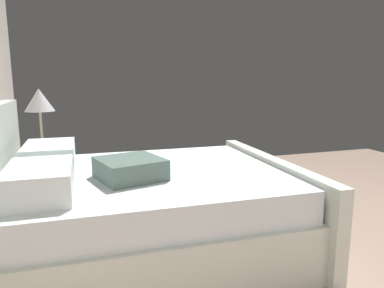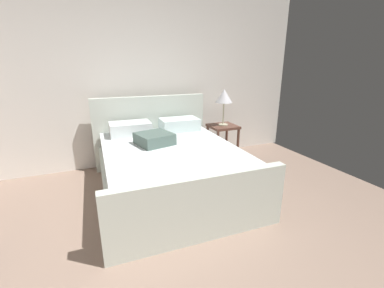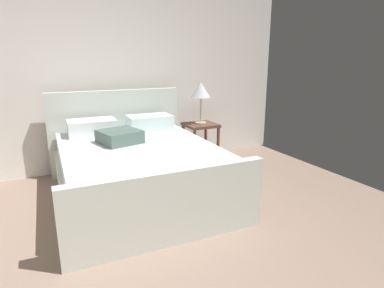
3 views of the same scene
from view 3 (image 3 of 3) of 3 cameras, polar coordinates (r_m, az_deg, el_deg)
The scene contains 4 objects.
wall_back at distance 4.59m, azimuth -19.18°, elevation 12.53°, with size 6.09×0.12×2.77m, color silver.
bed at distance 3.65m, azimuth -9.89°, elevation -4.06°, with size 1.79×2.18×1.11m.
nightstand_right at distance 4.72m, azimuth 1.51°, elevation 1.30°, with size 0.44×0.44×0.60m.
table_lamp_right at distance 4.60m, azimuth 1.57°, elevation 9.37°, with size 0.28×0.28×0.59m.
Camera 3 is at (-0.57, -1.57, 1.53)m, focal length 30.09 mm.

